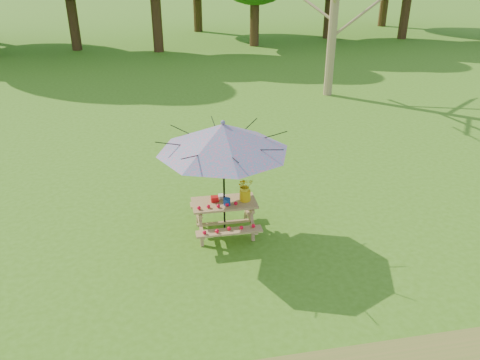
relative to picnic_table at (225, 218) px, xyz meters
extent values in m
cylinder|color=#997F53|center=(5.43, 9.10, 2.46)|extent=(0.45, 0.45, 5.58)
cube|color=olive|center=(0.00, 0.00, 0.32)|extent=(1.20, 0.62, 0.04)
cube|color=olive|center=(0.00, -0.55, 0.03)|extent=(1.20, 0.22, 0.04)
cube|color=olive|center=(0.00, 0.55, 0.03)|extent=(1.20, 0.22, 0.04)
cylinder|color=black|center=(0.00, 0.00, 0.80)|extent=(0.04, 0.04, 2.25)
cone|color=teal|center=(0.00, 0.00, 1.62)|extent=(2.50, 2.50, 0.51)
sphere|color=teal|center=(0.00, 0.00, 1.90)|extent=(0.08, 0.08, 0.08)
cube|color=red|center=(-0.17, 0.06, 0.39)|extent=(0.14, 0.12, 0.10)
cylinder|color=navy|center=(0.03, -0.12, 0.41)|extent=(0.13, 0.13, 0.13)
cube|color=silver|center=(-0.02, 0.16, 0.38)|extent=(0.13, 0.13, 0.07)
cylinder|color=#E8AD0C|center=(0.40, 0.00, 0.45)|extent=(0.21, 0.21, 0.21)
imported|color=yellow|center=(0.40, 0.00, 0.65)|extent=(0.30, 0.27, 0.31)
camera|label=1|loc=(-1.13, -7.62, 4.50)|focal=35.00mm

